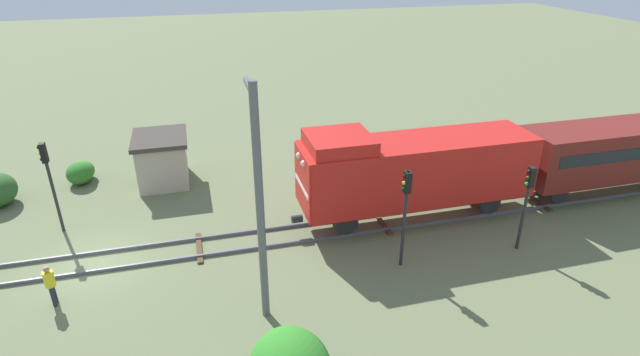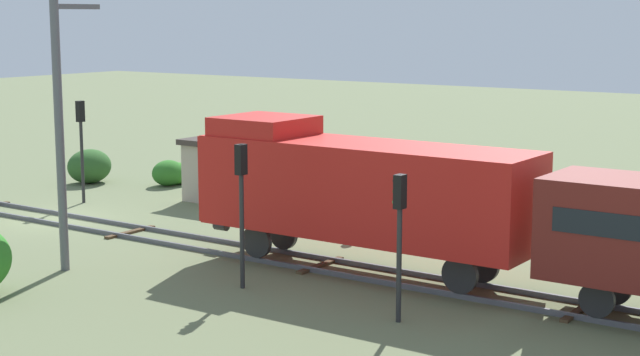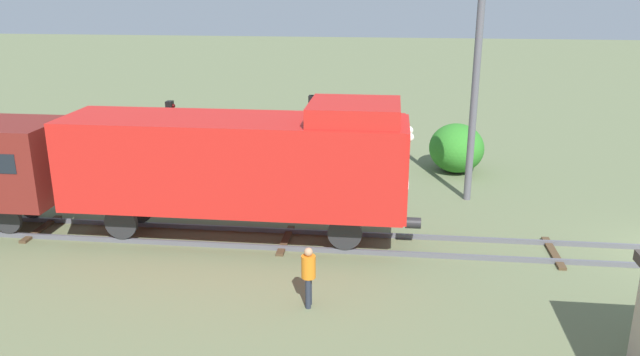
# 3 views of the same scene
# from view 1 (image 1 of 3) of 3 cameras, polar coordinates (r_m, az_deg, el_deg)

# --- Properties ---
(ground_plane) EXTENTS (155.86, 155.86, 0.00)m
(ground_plane) POSITION_cam_1_polar(r_m,az_deg,el_deg) (23.50, -24.31, -8.90)
(ground_plane) COLOR #66704C
(railway_track) EXTENTS (2.40, 103.91, 0.16)m
(railway_track) POSITION_cam_1_polar(r_m,az_deg,el_deg) (23.47, -24.35, -8.75)
(railway_track) COLOR #595960
(railway_track) RESTS_ON ground
(locomotive) EXTENTS (2.90, 11.60, 4.60)m
(locomotive) POSITION_cam_1_polar(r_m,az_deg,el_deg) (23.72, 10.62, 1.14)
(locomotive) COLOR red
(locomotive) RESTS_ON railway_track
(traffic_signal_near) EXTENTS (0.32, 0.34, 4.44)m
(traffic_signal_near) POSITION_cam_1_polar(r_m,az_deg,el_deg) (25.29, -28.63, 0.62)
(traffic_signal_near) COLOR #262628
(traffic_signal_near) RESTS_ON ground
(traffic_signal_mid) EXTENTS (0.32, 0.34, 4.33)m
(traffic_signal_mid) POSITION_cam_1_polar(r_m,az_deg,el_deg) (20.12, 9.75, -2.72)
(traffic_signal_mid) COLOR #262628
(traffic_signal_mid) RESTS_ON ground
(traffic_signal_far) EXTENTS (0.32, 0.34, 3.97)m
(traffic_signal_far) POSITION_cam_1_polar(r_m,az_deg,el_deg) (22.77, 22.62, -1.61)
(traffic_signal_far) COLOR #262628
(traffic_signal_far) RESTS_ON ground
(worker_near_track) EXTENTS (0.38, 0.38, 1.70)m
(worker_near_track) POSITION_cam_1_polar(r_m,az_deg,el_deg) (21.28, -28.47, -10.46)
(worker_near_track) COLOR #262B38
(worker_near_track) RESTS_ON ground
(worker_by_signal) EXTENTS (0.38, 0.38, 1.70)m
(worker_by_signal) POSITION_cam_1_polar(r_m,az_deg,el_deg) (27.10, 1.29, 0.68)
(worker_by_signal) COLOR #262B38
(worker_by_signal) RESTS_ON ground
(catenary_mast) EXTENTS (1.94, 0.28, 8.71)m
(catenary_mast) POSITION_cam_1_polar(r_m,az_deg,el_deg) (16.52, -6.93, -2.86)
(catenary_mast) COLOR #595960
(catenary_mast) RESTS_ON ground
(relay_hut) EXTENTS (3.50, 2.90, 2.74)m
(relay_hut) POSITION_cam_1_polar(r_m,az_deg,el_deg) (29.12, -17.60, 2.10)
(relay_hut) COLOR #B2A893
(relay_hut) RESTS_ON ground
(bush_far) EXTENTS (1.69, 1.38, 1.23)m
(bush_far) POSITION_cam_1_polar(r_m,az_deg,el_deg) (30.97, -25.79, 0.51)
(bush_far) COLOR #307426
(bush_far) RESTS_ON ground
(bush_back) EXTENTS (1.49, 1.22, 1.08)m
(bush_back) POSITION_cam_1_polar(r_m,az_deg,el_deg) (31.37, -25.44, 0.74)
(bush_back) COLOR #378126
(bush_back) RESTS_ON ground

